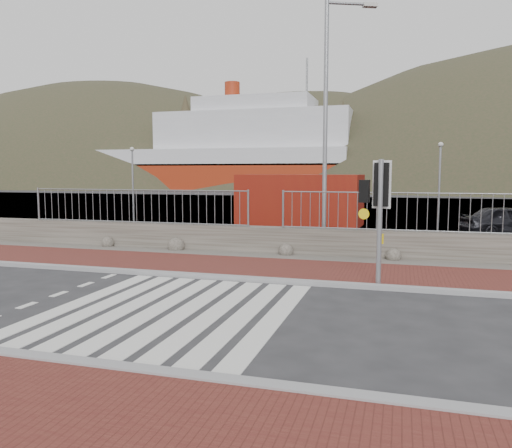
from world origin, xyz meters
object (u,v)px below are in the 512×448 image
(shipping_container, at_px, (300,200))
(ferry, at_px, (217,156))
(car_a, at_px, (508,221))
(traffic_signal_far, at_px, (379,194))
(streetlight, at_px, (330,113))

(shipping_container, bearing_deg, ferry, 118.61)
(shipping_container, height_order, car_a, shipping_container)
(traffic_signal_far, height_order, streetlight, streetlight)
(shipping_container, distance_m, car_a, 9.72)
(shipping_container, xyz_separation_m, car_a, (9.51, -1.94, -0.65))
(streetlight, xyz_separation_m, car_a, (6.82, 6.52, -4.04))
(traffic_signal_far, distance_m, shipping_container, 14.08)
(ferry, xyz_separation_m, streetlight, (26.59, -59.74, -0.67))
(ferry, xyz_separation_m, traffic_signal_far, (28.46, -64.58, -3.15))
(ferry, distance_m, car_a, 63.02)
(traffic_signal_far, distance_m, car_a, 12.49)
(ferry, height_order, car_a, ferry)
(streetlight, bearing_deg, shipping_container, 84.22)
(traffic_signal_far, bearing_deg, car_a, -104.97)
(traffic_signal_far, xyz_separation_m, car_a, (4.96, 11.36, -1.55))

